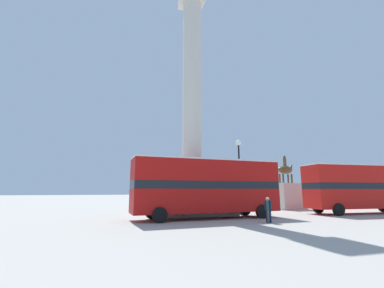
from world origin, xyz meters
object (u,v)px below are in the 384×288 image
object	(u,v)px
bus_a	(360,187)
pedestrian_by_plinth	(268,209)
equestrian_statue	(287,194)
bus_b	(207,186)
monument_column	(192,141)
street_lamp	(239,168)
pedestrian_near_lamp	(268,209)

from	to	relation	value
bus_a	pedestrian_by_plinth	world-z (taller)	bus_a
equestrian_statue	bus_b	bearing A→B (deg)	-161.55
monument_column	bus_a	distance (m)	15.84
monument_column	equestrian_statue	world-z (taller)	monument_column
bus_a	street_lamp	world-z (taller)	street_lamp
equestrian_statue	pedestrian_by_plinth	xyz separation A→B (m)	(-8.89, -10.16, -0.79)
bus_a	street_lamp	xyz separation A→B (m)	(-10.96, 2.12, 1.57)
bus_a	pedestrian_near_lamp	world-z (taller)	bus_a
bus_a	pedestrian_by_plinth	size ratio (longest dim) A/B	6.54
street_lamp	pedestrian_by_plinth	distance (m)	6.43
monument_column	bus_a	size ratio (longest dim) A/B	2.18
bus_a	pedestrian_near_lamp	distance (m)	12.26
bus_b	equestrian_statue	bearing A→B (deg)	25.64
equestrian_statue	pedestrian_near_lamp	world-z (taller)	equestrian_statue
bus_b	equestrian_statue	xyz separation A→B (m)	(11.81, 6.79, -0.75)
bus_b	pedestrian_near_lamp	bearing A→B (deg)	-51.37
bus_a	pedestrian_near_lamp	bearing A→B (deg)	-161.02
bus_b	street_lamp	bearing A→B (deg)	26.04
bus_a	bus_b	bearing A→B (deg)	-176.60
bus_a	pedestrian_by_plinth	distance (m)	12.40
bus_a	street_lamp	bearing A→B (deg)	172.13
bus_b	pedestrian_by_plinth	world-z (taller)	bus_b
monument_column	bus_a	xyz separation A→B (m)	(14.77, -3.94, -4.15)
pedestrian_by_plinth	street_lamp	bearing A→B (deg)	23.26
monument_column	pedestrian_by_plinth	distance (m)	9.77
street_lamp	pedestrian_near_lamp	bearing A→B (deg)	-97.81
equestrian_statue	pedestrian_by_plinth	distance (m)	13.52
street_lamp	pedestrian_by_plinth	world-z (taller)	street_lamp
pedestrian_near_lamp	equestrian_statue	bearing A→B (deg)	109.58
equestrian_statue	pedestrian_near_lamp	bearing A→B (deg)	-142.64
equestrian_statue	pedestrian_by_plinth	world-z (taller)	equestrian_statue
street_lamp	equestrian_statue	bearing A→B (deg)	29.70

